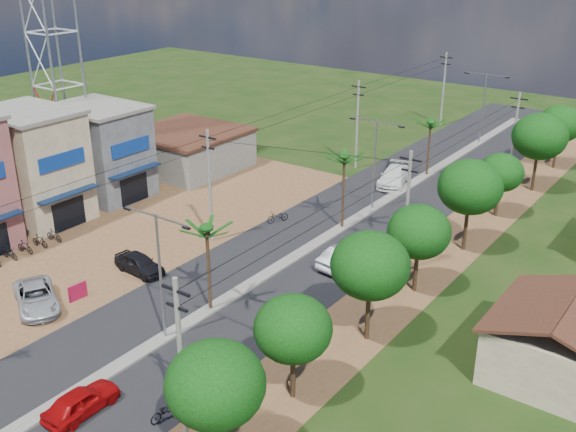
% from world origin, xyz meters
% --- Properties ---
extents(ground, '(160.00, 160.00, 0.00)m').
position_xyz_m(ground, '(0.00, 0.00, 0.00)').
color(ground, black).
rests_on(ground, ground).
extents(road, '(12.00, 110.00, 0.04)m').
position_xyz_m(road, '(0.00, 15.00, 0.02)').
color(road, black).
rests_on(road, ground).
extents(median, '(1.00, 90.00, 0.18)m').
position_xyz_m(median, '(0.00, 18.00, 0.09)').
color(median, '#605E56').
rests_on(median, ground).
extents(dirt_lot_west, '(18.00, 46.00, 0.04)m').
position_xyz_m(dirt_lot_west, '(-15.00, 8.00, 0.02)').
color(dirt_lot_west, '#4F371B').
rests_on(dirt_lot_west, ground).
extents(dirt_shoulder_east, '(5.00, 90.00, 0.03)m').
position_xyz_m(dirt_shoulder_east, '(8.50, 15.00, 0.01)').
color(dirt_shoulder_east, '#4F371B').
rests_on(dirt_shoulder_east, ground).
extents(shophouse_cream, '(9.00, 6.40, 9.30)m').
position_xyz_m(shophouse_cream, '(-21.98, 7.00, 4.66)').
color(shophouse_cream, gray).
rests_on(shophouse_cream, ground).
extents(shophouse_grey, '(9.00, 6.40, 8.30)m').
position_xyz_m(shophouse_grey, '(-21.98, 14.00, 4.16)').
color(shophouse_grey, '#43464A').
rests_on(shophouse_grey, ground).
extents(low_shed, '(10.40, 10.40, 3.95)m').
position_xyz_m(low_shed, '(-21.00, 24.00, 1.97)').
color(low_shed, '#605E56').
rests_on(low_shed, ground).
extents(house_east_near, '(7.60, 7.50, 4.60)m').
position_xyz_m(house_east_near, '(20.00, 10.00, 2.39)').
color(house_east_near, gray).
rests_on(house_east_near, ground).
extents(tree_east_a, '(4.40, 4.40, 6.37)m').
position_xyz_m(tree_east_a, '(9.50, -6.00, 4.49)').
color(tree_east_a, black).
rests_on(tree_east_a, ground).
extents(tree_east_b, '(4.00, 4.00, 5.83)m').
position_xyz_m(tree_east_b, '(9.30, 0.00, 4.11)').
color(tree_east_b, black).
rests_on(tree_east_b, ground).
extents(tree_east_c, '(4.60, 4.60, 6.83)m').
position_xyz_m(tree_east_c, '(9.70, 7.00, 4.86)').
color(tree_east_c, black).
rests_on(tree_east_c, ground).
extents(tree_east_d, '(4.20, 4.20, 6.13)m').
position_xyz_m(tree_east_d, '(9.40, 14.00, 4.34)').
color(tree_east_d, black).
rests_on(tree_east_d, ground).
extents(tree_east_e, '(4.80, 4.80, 7.14)m').
position_xyz_m(tree_east_e, '(9.60, 22.00, 5.09)').
color(tree_east_e, black).
rests_on(tree_east_e, ground).
extents(tree_east_f, '(3.80, 3.80, 5.52)m').
position_xyz_m(tree_east_f, '(9.20, 30.00, 3.89)').
color(tree_east_f, black).
rests_on(tree_east_f, ground).
extents(tree_east_g, '(5.00, 5.00, 7.38)m').
position_xyz_m(tree_east_g, '(9.80, 38.00, 5.24)').
color(tree_east_g, black).
rests_on(tree_east_g, ground).
extents(tree_east_h, '(4.40, 4.40, 6.52)m').
position_xyz_m(tree_east_h, '(9.50, 46.00, 4.64)').
color(tree_east_h, black).
rests_on(tree_east_h, ground).
extents(palm_median_near, '(2.00, 2.00, 6.15)m').
position_xyz_m(palm_median_near, '(0.00, 4.00, 5.54)').
color(palm_median_near, black).
rests_on(palm_median_near, ground).
extents(palm_median_mid, '(2.00, 2.00, 6.55)m').
position_xyz_m(palm_median_mid, '(0.00, 20.00, 5.90)').
color(palm_median_mid, black).
rests_on(palm_median_mid, ground).
extents(palm_median_far, '(2.00, 2.00, 5.85)m').
position_xyz_m(palm_median_far, '(0.00, 36.00, 5.26)').
color(palm_median_far, black).
rests_on(palm_median_far, ground).
extents(streetlight_near, '(5.10, 0.18, 8.00)m').
position_xyz_m(streetlight_near, '(0.00, 0.00, 4.79)').
color(streetlight_near, gray).
rests_on(streetlight_near, ground).
extents(streetlight_mid, '(5.10, 0.18, 8.00)m').
position_xyz_m(streetlight_mid, '(0.00, 25.00, 4.79)').
color(streetlight_mid, gray).
rests_on(streetlight_mid, ground).
extents(streetlight_far, '(5.10, 0.18, 8.00)m').
position_xyz_m(streetlight_far, '(0.00, 50.00, 4.79)').
color(streetlight_far, gray).
rests_on(streetlight_far, ground).
extents(utility_pole_w_b, '(1.60, 0.24, 9.00)m').
position_xyz_m(utility_pole_w_b, '(-7.00, 12.00, 4.76)').
color(utility_pole_w_b, '#605E56').
rests_on(utility_pole_w_b, ground).
extents(utility_pole_w_c, '(1.60, 0.24, 9.00)m').
position_xyz_m(utility_pole_w_c, '(-7.00, 34.00, 4.76)').
color(utility_pole_w_c, '#605E56').
rests_on(utility_pole_w_c, ground).
extents(utility_pole_w_d, '(1.60, 0.24, 9.00)m').
position_xyz_m(utility_pole_w_d, '(-7.00, 55.00, 4.76)').
color(utility_pole_w_d, '#605E56').
rests_on(utility_pole_w_d, ground).
extents(utility_pole_e_a, '(1.60, 0.24, 9.00)m').
position_xyz_m(utility_pole_e_a, '(7.50, -6.00, 4.76)').
color(utility_pole_e_a, '#605E56').
rests_on(utility_pole_e_a, ground).
extents(utility_pole_e_b, '(1.60, 0.24, 9.00)m').
position_xyz_m(utility_pole_e_b, '(7.50, 16.00, 4.76)').
color(utility_pole_e_b, '#605E56').
rests_on(utility_pole_e_b, ground).
extents(utility_pole_e_c, '(1.60, 0.24, 9.00)m').
position_xyz_m(utility_pole_e_c, '(7.50, 38.00, 4.76)').
color(utility_pole_e_c, '#605E56').
rests_on(utility_pole_e_c, ground).
extents(car_red_near, '(1.70, 4.11, 1.39)m').
position_xyz_m(car_red_near, '(1.50, -7.26, 0.70)').
color(car_red_near, '#940809').
rests_on(car_red_near, ground).
extents(car_silver_mid, '(2.24, 4.85, 1.54)m').
position_xyz_m(car_silver_mid, '(3.71, 14.29, 0.77)').
color(car_silver_mid, '#ABAEB3').
rests_on(car_silver_mid, ground).
extents(car_white_far, '(3.66, 6.05, 1.64)m').
position_xyz_m(car_white_far, '(-1.50, 31.82, 0.82)').
color(car_white_far, silver).
rests_on(car_white_far, ground).
extents(car_parked_silver, '(5.78, 4.57, 1.46)m').
position_xyz_m(car_parked_silver, '(-9.26, -2.28, 0.73)').
color(car_parked_silver, '#ABAEB3').
rests_on(car_parked_silver, ground).
extents(car_parked_dark, '(4.27, 1.95, 1.42)m').
position_xyz_m(car_parked_dark, '(-7.54, 4.94, 0.71)').
color(car_parked_dark, black).
rests_on(car_parked_dark, ground).
extents(moto_rider_east, '(0.87, 1.97, 1.00)m').
position_xyz_m(moto_rider_east, '(5.20, -5.07, 0.50)').
color(moto_rider_east, black).
rests_on(moto_rider_east, ground).
extents(moto_rider_west_a, '(1.41, 2.05, 1.02)m').
position_xyz_m(moto_rider_west_a, '(-5.00, 17.93, 0.51)').
color(moto_rider_west_a, black).
rests_on(moto_rider_west_a, ground).
extents(moto_rider_west_b, '(0.75, 1.60, 0.92)m').
position_xyz_m(moto_rider_west_b, '(-4.08, 35.54, 0.46)').
color(moto_rider_west_b, black).
rests_on(moto_rider_west_b, ground).
extents(roadside_sign, '(0.18, 1.38, 1.14)m').
position_xyz_m(roadside_sign, '(-8.00, -0.05, 0.57)').
color(roadside_sign, maroon).
rests_on(roadside_sign, ground).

